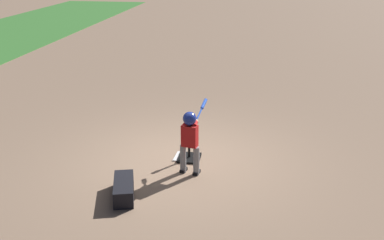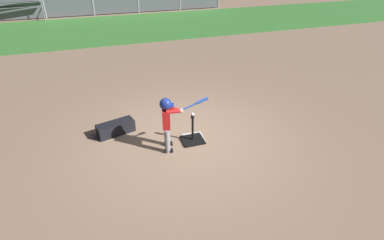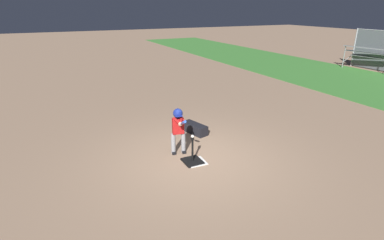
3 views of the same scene
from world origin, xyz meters
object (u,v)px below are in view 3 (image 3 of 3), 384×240
Objects in this scene: baseball at (193,136)px; batter_child at (178,126)px; batting_tee at (192,159)px; bleachers_center at (376,58)px; equipment_bag at (195,128)px.

batter_child is at bearing -168.95° from baseball.
bleachers_center reaches higher than batting_tee.
batter_child is 0.58m from baseball.
batter_child is 0.40× the size of bleachers_center.
baseball is at bearing 11.05° from batter_child.
baseball is 1.87m from equipment_bag.
batting_tee is 0.60m from baseball.
batting_tee is 0.53× the size of batter_child.
bleachers_center is at bearing 110.38° from baseball.
batter_child is 1.42× the size of equipment_bag.
baseball is 0.09× the size of equipment_bag.
batter_child is 16.16× the size of baseball.
bleachers_center reaches higher than batter_child.
bleachers_center is at bearing 108.32° from batter_child.
baseball is (0.00, -0.00, 0.60)m from batting_tee.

